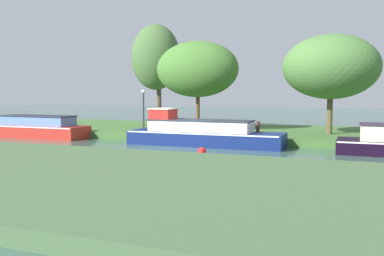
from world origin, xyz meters
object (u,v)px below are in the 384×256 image
(red_narrowboat, at_px, (39,128))
(willow_tree_right, at_px, (331,67))
(navy_barge, at_px, (202,133))
(willow_tree_centre, at_px, (197,69))
(channel_buoy, at_px, (202,152))
(willow_tree_left, at_px, (156,58))
(lamp_post, at_px, (143,105))
(mooring_post_near, at_px, (258,129))
(mooring_post_far, at_px, (213,129))

(red_narrowboat, height_order, willow_tree_right, willow_tree_right)
(navy_barge, relative_size, willow_tree_centre, 1.47)
(channel_buoy, bearing_deg, willow_tree_left, 124.55)
(lamp_post, distance_m, mooring_post_near, 7.65)
(willow_tree_left, distance_m, willow_tree_centre, 5.89)
(willow_tree_right, relative_size, lamp_post, 2.21)
(willow_tree_right, relative_size, mooring_post_near, 6.55)
(willow_tree_centre, height_order, mooring_post_far, willow_tree_centre)
(willow_tree_left, bearing_deg, red_narrowboat, -118.27)
(navy_barge, relative_size, red_narrowboat, 1.34)
(mooring_post_near, bearing_deg, mooring_post_far, 180.00)
(willow_tree_right, xyz_separation_m, mooring_post_near, (-3.40, -3.22, -3.38))
(willow_tree_left, height_order, mooring_post_near, willow_tree_left)
(lamp_post, bearing_deg, willow_tree_left, 108.16)
(red_narrowboat, relative_size, willow_tree_right, 1.09)
(red_narrowboat, bearing_deg, lamp_post, 23.10)
(lamp_post, bearing_deg, red_narrowboat, -156.90)
(channel_buoy, bearing_deg, mooring_post_near, 73.95)
(willow_tree_left, bearing_deg, navy_barge, -50.21)
(mooring_post_near, relative_size, mooring_post_far, 1.10)
(red_narrowboat, xyz_separation_m, willow_tree_centre, (8.78, 4.27, 3.62))
(red_narrowboat, distance_m, mooring_post_far, 10.95)
(navy_barge, relative_size, mooring_post_near, 9.56)
(willow_tree_right, xyz_separation_m, lamp_post, (-10.85, -1.97, -2.18))
(willow_tree_right, distance_m, mooring_post_far, 7.53)
(red_narrowboat, bearing_deg, willow_tree_right, 15.00)
(willow_tree_centre, bearing_deg, channel_buoy, -67.77)
(navy_barge, bearing_deg, red_narrowboat, 180.00)
(willow_tree_right, bearing_deg, lamp_post, -169.71)
(mooring_post_far, bearing_deg, mooring_post_near, 0.00)
(willow_tree_centre, xyz_separation_m, lamp_post, (-2.87, -1.75, -2.19))
(red_narrowboat, bearing_deg, navy_barge, -0.00)
(willow_tree_right, height_order, mooring_post_near, willow_tree_right)
(mooring_post_far, bearing_deg, willow_tree_centre, 124.92)
(channel_buoy, bearing_deg, mooring_post_far, 102.85)
(willow_tree_left, relative_size, willow_tree_centre, 1.32)
(mooring_post_far, bearing_deg, channel_buoy, -77.15)
(willow_tree_centre, height_order, lamp_post, willow_tree_centre)
(channel_buoy, bearing_deg, navy_barge, 110.39)
(willow_tree_left, xyz_separation_m, mooring_post_far, (6.69, -6.50, -4.56))
(lamp_post, bearing_deg, willow_tree_right, 10.29)
(willow_tree_left, bearing_deg, lamp_post, -71.84)
(willow_tree_centre, height_order, mooring_post_near, willow_tree_centre)
(willow_tree_left, distance_m, channel_buoy, 14.68)
(willow_tree_left, relative_size, channel_buoy, 19.12)
(mooring_post_near, distance_m, channel_buoy, 5.05)
(mooring_post_near, bearing_deg, willow_tree_left, 144.67)
(mooring_post_near, bearing_deg, navy_barge, -154.86)
(red_narrowboat, distance_m, willow_tree_right, 17.72)
(willow_tree_left, relative_size, mooring_post_far, 9.42)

